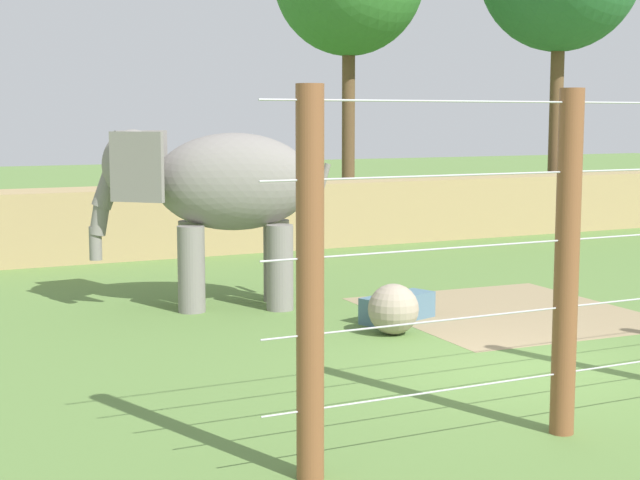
{
  "coord_description": "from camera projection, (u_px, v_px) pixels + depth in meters",
  "views": [
    {
      "loc": [
        -8.08,
        -10.31,
        3.39
      ],
      "look_at": [
        -1.12,
        3.83,
        1.4
      ],
      "focal_mm": 54.64,
      "sensor_mm": 36.0,
      "label": 1
    }
  ],
  "objects": [
    {
      "name": "ground_plane",
      "position": [
        519.0,
        370.0,
        13.14
      ],
      "size": [
        120.0,
        120.0,
        0.0
      ],
      "primitive_type": "plane",
      "color": "#5B7F3D"
    },
    {
      "name": "dirt_patch",
      "position": [
        507.0,
        312.0,
        17.05
      ],
      "size": [
        4.45,
        4.84,
        0.01
      ],
      "primitive_type": "cube",
      "rotation": [
        0.0,
        0.0,
        -0.05
      ],
      "color": "#937F5B",
      "rests_on": "ground"
    },
    {
      "name": "embankment_wall",
      "position": [
        200.0,
        219.0,
        24.6
      ],
      "size": [
        36.0,
        1.8,
        1.68
      ],
      "primitive_type": "cube",
      "color": "tan",
      "rests_on": "ground"
    },
    {
      "name": "elephant",
      "position": [
        216.0,
        190.0,
        17.27
      ],
      "size": [
        4.11,
        2.51,
        3.18
      ],
      "color": "gray",
      "rests_on": "ground"
    },
    {
      "name": "enrichment_ball",
      "position": [
        393.0,
        309.0,
        15.26
      ],
      "size": [
        0.8,
        0.8,
        0.8
      ],
      "primitive_type": "sphere",
      "color": "gray",
      "rests_on": "ground"
    },
    {
      "name": "feed_trough",
      "position": [
        398.0,
        308.0,
        16.31
      ],
      "size": [
        1.49,
        0.92,
        0.44
      ],
      "color": "slate",
      "rests_on": "ground"
    }
  ]
}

